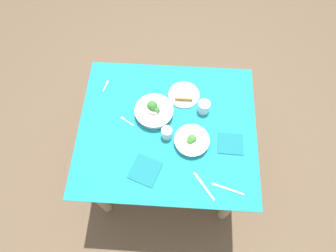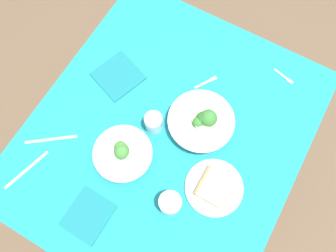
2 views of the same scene
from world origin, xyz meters
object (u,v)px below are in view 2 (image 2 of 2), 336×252
at_px(water_glass_center, 154,123).
at_px(fork_by_far_bowl, 207,82).
at_px(bread_side_plate, 214,187).
at_px(napkin_folded_lower, 88,215).
at_px(table_knife_left, 27,170).
at_px(napkin_folded_upper, 118,76).
at_px(broccoli_bowl_far, 201,122).
at_px(table_knife_right, 51,139).
at_px(water_glass_side, 170,204).
at_px(broccoli_bowl_near, 123,153).
at_px(fork_by_near_bowl, 284,77).

relative_size(water_glass_center, fork_by_far_bowl, 0.89).
relative_size(bread_side_plate, napkin_folded_lower, 1.33).
bearing_deg(bread_side_plate, water_glass_center, -107.64).
distance_m(table_knife_left, napkin_folded_upper, 0.51).
bearing_deg(broccoli_bowl_far, water_glass_center, -58.82).
bearing_deg(fork_by_far_bowl, table_knife_right, 173.61).
bearing_deg(table_knife_right, table_knife_left, -130.55).
xyz_separation_m(bread_side_plate, table_knife_left, (0.29, -0.64, -0.01)).
bearing_deg(table_knife_left, napkin_folded_upper, -173.72).
height_order(fork_by_far_bowl, napkin_folded_lower, napkin_folded_lower).
bearing_deg(napkin_folded_lower, water_glass_side, 126.46).
height_order(bread_side_plate, table_knife_right, bread_side_plate).
bearing_deg(table_knife_right, water_glass_side, -36.11).
distance_m(broccoli_bowl_near, fork_by_near_bowl, 0.73).
xyz_separation_m(broccoli_bowl_near, fork_by_near_bowl, (-0.61, 0.40, -0.03)).
bearing_deg(table_knife_right, broccoli_bowl_far, -1.76).
distance_m(fork_by_far_bowl, fork_by_near_bowl, 0.32).
bearing_deg(napkin_folded_upper, broccoli_bowl_near, 36.04).
bearing_deg(napkin_folded_upper, bread_side_plate, 68.57).
height_order(water_glass_center, table_knife_left, water_glass_center).
bearing_deg(water_glass_side, fork_by_far_bowl, -167.39).
relative_size(water_glass_side, table_knife_right, 0.43).
relative_size(water_glass_side, fork_by_far_bowl, 0.92).
bearing_deg(water_glass_side, table_knife_left, -74.04).
bearing_deg(water_glass_side, bread_side_plate, 141.17).
height_order(broccoli_bowl_far, fork_by_near_bowl, broccoli_bowl_far).
relative_size(water_glass_center, water_glass_side, 0.96).
xyz_separation_m(broccoli_bowl_near, water_glass_side, (0.07, 0.24, 0.01)).
xyz_separation_m(broccoli_bowl_far, water_glass_center, (0.09, -0.16, 0.01)).
bearing_deg(table_knife_right, bread_side_plate, -24.31).
relative_size(bread_side_plate, fork_by_near_bowl, 2.27).
height_order(fork_by_far_bowl, napkin_folded_upper, napkin_folded_upper).
bearing_deg(napkin_folded_lower, bread_side_plate, 131.87).
distance_m(broccoli_bowl_far, water_glass_center, 0.18).
bearing_deg(water_glass_center, table_knife_right, -52.71).
relative_size(broccoli_bowl_far, broccoli_bowl_near, 1.15).
relative_size(water_glass_side, napkin_folded_upper, 0.50).
relative_size(table_knife_right, napkin_folded_upper, 1.17).
bearing_deg(table_knife_left, water_glass_center, 155.63).
distance_m(broccoli_bowl_near, bread_side_plate, 0.36).
bearing_deg(water_glass_side, fork_by_near_bowl, 167.20).
bearing_deg(broccoli_bowl_near, broccoli_bowl_far, 142.24).
bearing_deg(water_glass_center, fork_by_far_bowl, 161.68).
bearing_deg(napkin_folded_lower, broccoli_bowl_far, 159.29).
xyz_separation_m(fork_by_far_bowl, napkin_folded_lower, (0.68, -0.12, 0.00)).
bearing_deg(fork_by_far_bowl, broccoli_bowl_far, -127.57).
bearing_deg(bread_side_plate, table_knife_right, -77.18).
distance_m(fork_by_near_bowl, napkin_folded_upper, 0.69).
xyz_separation_m(table_knife_left, napkin_folded_lower, (0.02, 0.29, 0.00)).
relative_size(broccoli_bowl_far, napkin_folded_upper, 1.49).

